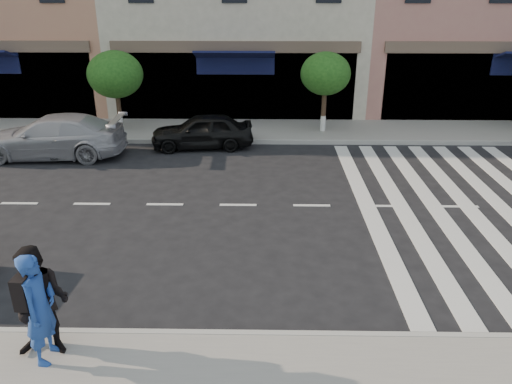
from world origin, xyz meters
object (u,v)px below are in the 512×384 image
Objects in this scene: car_far_mid at (202,131)px; photographer at (40,308)px; car_far_left at (52,137)px; walker at (40,303)px.

photographer is at bearing -11.77° from car_far_mid.
car_far_left is (-3.88, 10.09, -0.36)m from photographer.
car_far_mid is (1.18, 11.08, -0.47)m from walker.
car_far_mid is at bearing -1.92° from photographer.
car_far_mid is at bearing 80.09° from walker.
walker is at bearing 26.12° from photographer.
car_far_left is 1.35× the size of car_far_mid.
photographer is 11.26m from car_far_mid.
car_far_left is (-3.84, 9.98, -0.38)m from walker.
car_far_mid is (5.01, 1.10, -0.09)m from car_far_left.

